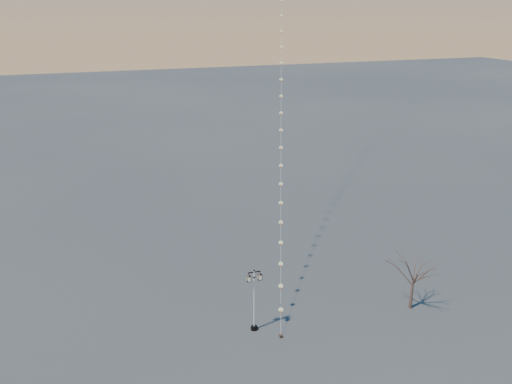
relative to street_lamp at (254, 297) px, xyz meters
name	(u,v)px	position (x,y,z in m)	size (l,w,h in m)	color
ground	(291,332)	(2.15, -1.06, -2.41)	(300.00, 300.00, 0.00)	#404141
street_lamp	(254,297)	(0.00, 0.00, 0.00)	(1.10, 0.48, 4.35)	black
bare_tree	(414,271)	(11.07, -1.21, 0.47)	(2.50, 2.50, 4.15)	#513A32
kite_train	(282,46)	(8.92, 18.00, 13.92)	(15.83, 39.36, 32.84)	#36231B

